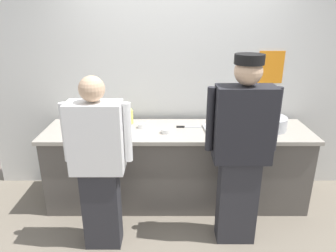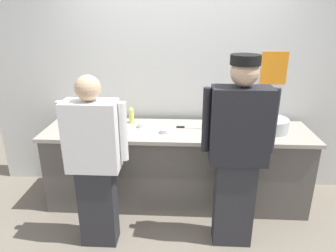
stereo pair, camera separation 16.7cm
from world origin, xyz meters
The scene contains 15 objects.
ground_plane centered at (0.00, 0.00, 0.00)m, with size 9.00×9.00×0.00m, color slate.
wall_back centered at (0.00, 0.85, 1.48)m, with size 4.51×0.11×2.95m.
prep_counter centered at (0.00, 0.37, 0.44)m, with size 2.88×0.70×0.88m.
chef_near_left centered at (-0.71, -0.35, 0.85)m, with size 0.59×0.24×1.61m.
chef_center centered at (0.54, -0.28, 0.95)m, with size 0.63×0.24×1.77m.
plate_stack_front centered at (-0.86, 0.33, 0.91)m, with size 0.19×0.19×0.05m.
plate_stack_rear centered at (-0.57, 0.24, 0.91)m, with size 0.24×0.24×0.06m.
mixing_bowl_steel centered at (0.99, 0.39, 0.95)m, with size 0.38×0.38×0.14m, color #B7BABF.
sheet_tray centered at (0.50, 0.33, 0.90)m, with size 0.41×0.36×0.02m, color #B7BABF.
squeeze_bottle_primary centered at (-0.53, 0.56, 0.98)m, with size 0.06×0.06×0.19m.
ramekin_yellow_sauce centered at (-0.39, 0.43, 0.91)m, with size 0.08×0.08×0.05m.
ramekin_red_sauce centered at (-1.08, 0.28, 0.91)m, with size 0.11×0.11×0.04m.
ramekin_green_sauce centered at (-0.12, 0.27, 0.91)m, with size 0.10×0.10×0.04m.
deli_cup centered at (0.70, 0.57, 0.94)m, with size 0.09×0.09×0.11m, color white.
chefs_knife centered at (0.11, 0.43, 0.89)m, with size 0.28×0.03×0.02m.
Camera 2 is at (0.07, -2.73, 2.07)m, focal length 32.81 mm.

